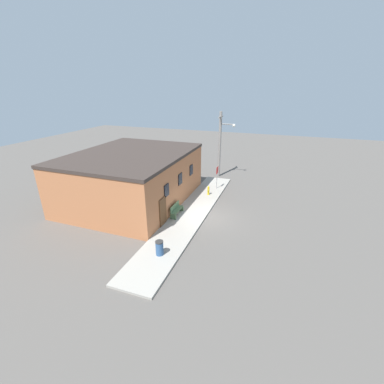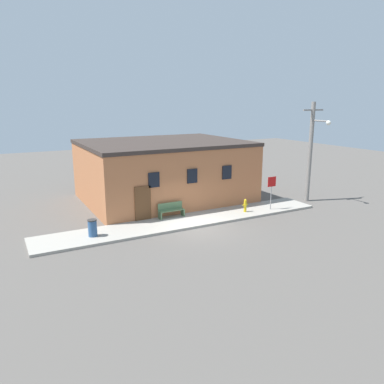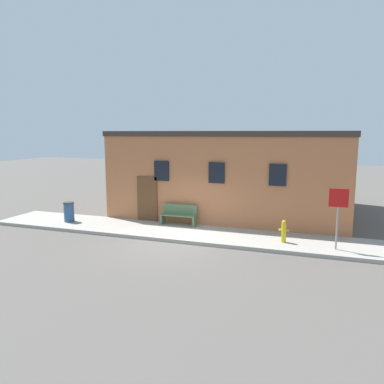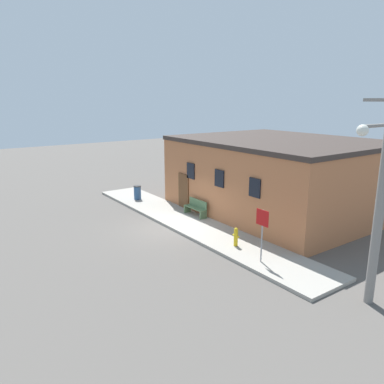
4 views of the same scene
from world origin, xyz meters
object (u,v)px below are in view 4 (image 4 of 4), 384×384
at_px(stop_sign, 262,226).
at_px(utility_pole, 380,192).
at_px(bench, 196,208).
at_px(trash_bin, 137,192).
at_px(fire_hydrant, 236,237).

relative_size(stop_sign, utility_pole, 0.31).
bearing_deg(stop_sign, utility_pole, 10.70).
xyz_separation_m(bench, utility_pole, (10.56, -0.73, 3.16)).
bearing_deg(trash_bin, fire_hydrant, -0.78).
distance_m(stop_sign, bench, 6.75).
xyz_separation_m(bench, trash_bin, (-5.03, -1.07, 0.01)).
relative_size(stop_sign, bench, 1.35).
relative_size(bench, utility_pole, 0.23).
height_order(stop_sign, utility_pole, utility_pole).
distance_m(bench, trash_bin, 5.14).
bearing_deg(fire_hydrant, utility_pole, 4.55).
xyz_separation_m(fire_hydrant, bench, (-4.66, 1.20, 0.02)).
bearing_deg(trash_bin, bench, 11.97).
relative_size(fire_hydrant, bench, 0.53).
bearing_deg(stop_sign, bench, 167.03).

